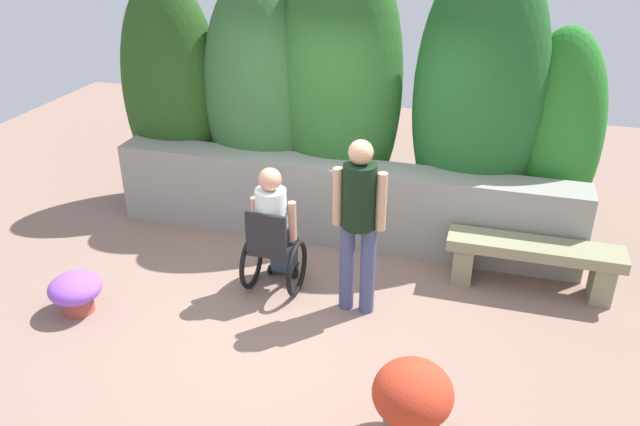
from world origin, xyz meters
The scene contains 8 objects.
ground_plane centered at (0.00, 0.00, 0.00)m, with size 13.44×13.44×0.00m, color #8A6C5F.
stone_retaining_wall centered at (0.00, 1.51, 0.47)m, with size 5.27×0.45×0.94m, color gray.
hedge_backdrop centered at (-0.13, 2.07, 1.52)m, with size 5.62×1.00×3.33m.
stone_bench centered at (2.11, 1.06, 0.36)m, with size 1.69×0.38×0.52m.
person_in_wheelchair centered at (-0.36, 0.37, 0.62)m, with size 0.53×0.66×1.33m.
person_standing_companion centered at (0.51, 0.23, 1.00)m, with size 0.49×0.30×1.73m.
flower_pot_purple_near centered at (1.26, -1.25, 0.36)m, with size 0.58×0.58×0.66m.
flower_pot_terracotta_by_wall centered at (-2.04, -0.55, 0.23)m, with size 0.50×0.50×0.39m.
Camera 1 is at (1.58, -4.71, 3.59)m, focal length 35.48 mm.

